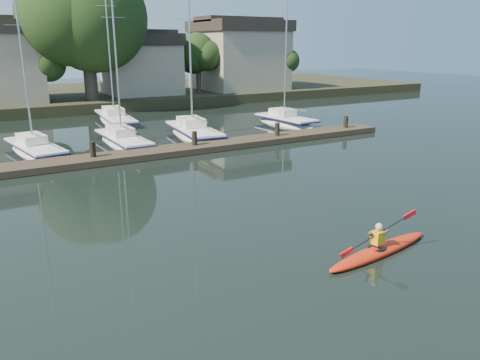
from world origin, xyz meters
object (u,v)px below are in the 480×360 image
sailboat_3 (194,139)px  sailboat_6 (115,124)px  sailboat_4 (285,126)px  sailboat_2 (123,147)px  sailboat_1 (36,156)px  dock (147,153)px  kayak (379,249)px

sailboat_3 → sailboat_6: size_ratio=0.87×
sailboat_3 → sailboat_4: sailboat_3 is taller
sailboat_2 → sailboat_3: size_ratio=0.99×
sailboat_2 → sailboat_3: bearing=-0.7°
sailboat_1 → sailboat_2: size_ratio=0.94×
sailboat_6 → sailboat_3: bearing=-66.8°
sailboat_1 → sailboat_6: (7.26, 8.78, -0.01)m
sailboat_1 → sailboat_4: (18.79, 0.93, -0.02)m
dock → sailboat_2: 4.16m
dock → sailboat_4: sailboat_4 is taller
dock → sailboat_1: bearing=141.6°
sailboat_2 → sailboat_6: sailboat_6 is taller
sailboat_2 → sailboat_4: 13.58m
sailboat_2 → kayak: bearing=-85.9°
sailboat_3 → sailboat_6: (-3.00, 8.81, 0.02)m
sailboat_1 → dock: bearing=-48.2°
dock → sailboat_6: bearing=81.8°
dock → kayak: bearing=-83.3°
sailboat_2 → sailboat_4: sailboat_2 is taller
dock → sailboat_2: size_ratio=2.55×
dock → sailboat_1: size_ratio=2.73×
sailboat_2 → dock: bearing=-89.7°
sailboat_4 → sailboat_6: bearing=141.2°
sailboat_1 → sailboat_3: 10.26m
kayak → sailboat_2: 20.13m
dock → sailboat_4: size_ratio=2.90×
sailboat_4 → kayak: bearing=-123.3°
sailboat_6 → dock: bearing=-93.8°
dock → sailboat_6: 13.18m
dock → sailboat_3: bearing=40.9°
sailboat_3 → sailboat_4: size_ratio=1.15×
kayak → sailboat_2: (-2.00, 20.02, -0.34)m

